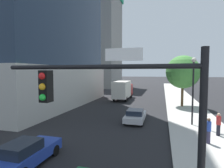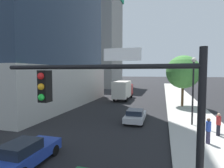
% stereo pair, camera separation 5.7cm
% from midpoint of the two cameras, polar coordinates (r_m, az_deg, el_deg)
% --- Properties ---
extents(sidewalk, '(5.15, 120.00, 0.15)m').
position_cam_midpoint_polar(sidewalk, '(22.40, 23.82, -9.60)').
color(sidewalk, '#B2AFA8').
rests_on(sidewalk, ground).
extents(construction_building, '(14.91, 15.49, 41.43)m').
position_cam_midpoint_polar(construction_building, '(63.88, -4.51, 15.27)').
color(construction_building, gray).
rests_on(construction_building, ground).
extents(traffic_light_pole, '(6.18, 0.48, 5.68)m').
position_cam_midpoint_polar(traffic_light_pole, '(5.36, 2.90, -7.42)').
color(traffic_light_pole, black).
rests_on(traffic_light_pole, sidewalk).
extents(street_lamp, '(0.44, 0.44, 6.34)m').
position_cam_midpoint_polar(street_lamp, '(18.58, 24.27, 0.71)').
color(street_lamp, black).
rests_on(street_lamp, sidewalk).
extents(street_tree, '(4.79, 4.79, 7.39)m').
position_cam_midpoint_polar(street_tree, '(28.24, 21.49, 3.52)').
color(street_tree, brown).
rests_on(street_tree, sidewalk).
extents(car_blue, '(1.72, 4.00, 1.48)m').
position_cam_midpoint_polar(car_blue, '(11.54, -25.14, -19.05)').
color(car_blue, '#233D9E').
rests_on(car_blue, ground).
extents(car_silver, '(1.87, 4.20, 1.31)m').
position_cam_midpoint_polar(car_silver, '(19.13, 7.44, -9.83)').
color(car_silver, '#B7B7BC').
rests_on(car_silver, ground).
extents(box_truck, '(2.46, 7.72, 3.46)m').
position_cam_midpoint_polar(box_truck, '(33.58, 3.50, -1.75)').
color(box_truck, '#B21E1E').
rests_on(box_truck, ground).
extents(pedestrian_blue_shirt, '(0.34, 0.34, 1.80)m').
position_cam_midpoint_polar(pedestrian_blue_shirt, '(14.66, 28.14, -12.77)').
color(pedestrian_blue_shirt, '#38334C').
rests_on(pedestrian_blue_shirt, sidewalk).
extents(pedestrian_red_shirt, '(0.34, 0.34, 1.78)m').
position_cam_midpoint_polar(pedestrian_red_shirt, '(16.75, 30.57, -10.84)').
color(pedestrian_red_shirt, black).
rests_on(pedestrian_red_shirt, sidewalk).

